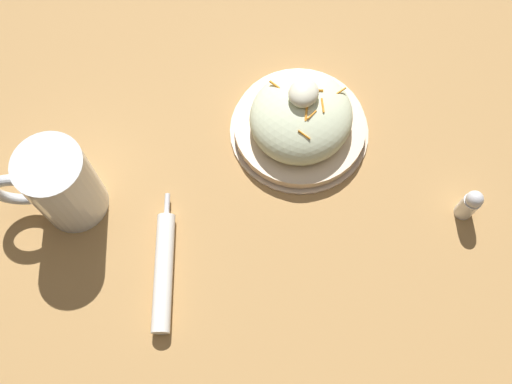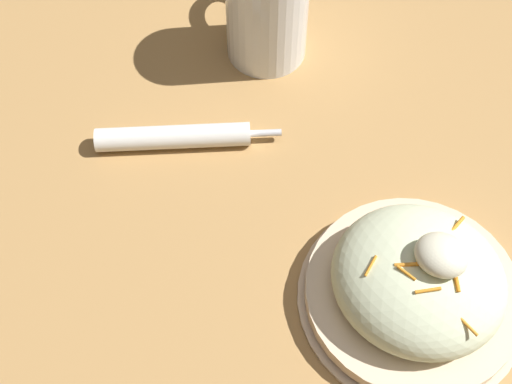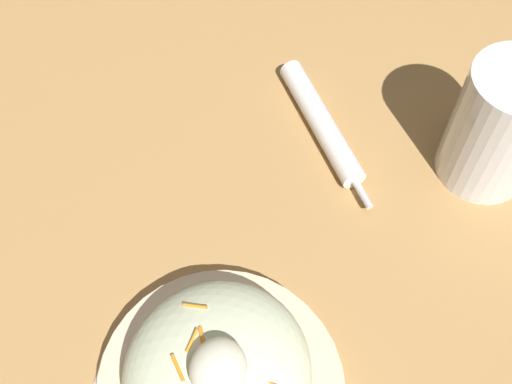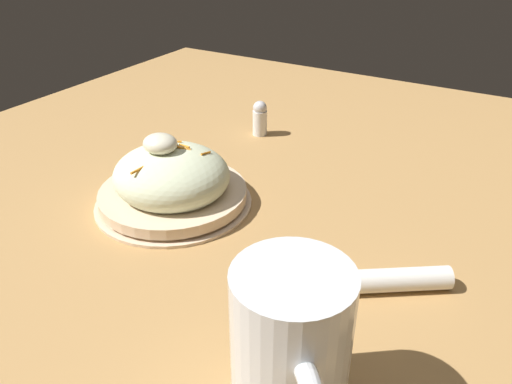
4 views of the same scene
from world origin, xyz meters
name	(u,v)px [view 2 (image 2 of 4)]	position (x,y,z in m)	size (l,w,h in m)	color
ground_plane	(254,260)	(0.00, 0.00, 0.00)	(1.43, 1.43, 0.00)	#B2844C
salad_plate	(416,285)	(0.16, 0.04, 0.04)	(0.23, 0.23, 0.11)	beige
beer_mug	(267,10)	(-0.15, 0.27, 0.06)	(0.12, 0.14, 0.14)	white
napkin_roll	(175,137)	(-0.16, 0.08, 0.01)	(0.18, 0.13, 0.03)	white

